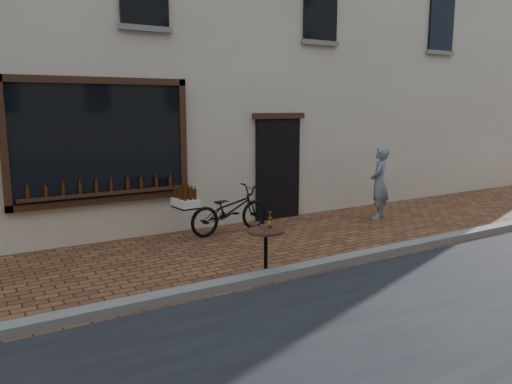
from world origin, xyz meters
TOP-DOWN VIEW (x-y plane):
  - ground at (0.00, 0.00)m, footprint 90.00×90.00m
  - kerb at (0.00, 0.20)m, footprint 90.00×0.25m
  - cargo_bicycle at (0.34, 2.85)m, footprint 2.06×0.74m
  - bistro_table at (-0.39, 0.35)m, footprint 0.55×0.55m
  - pedestrian at (3.80, 2.27)m, footprint 0.70×0.64m

SIDE VIEW (x-z plane):
  - ground at x=0.00m, z-range 0.00..0.00m
  - kerb at x=0.00m, z-range 0.00..0.12m
  - cargo_bicycle at x=0.34m, z-range -0.02..0.96m
  - bistro_table at x=-0.39m, z-range 0.03..0.97m
  - pedestrian at x=3.80m, z-range 0.00..1.60m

